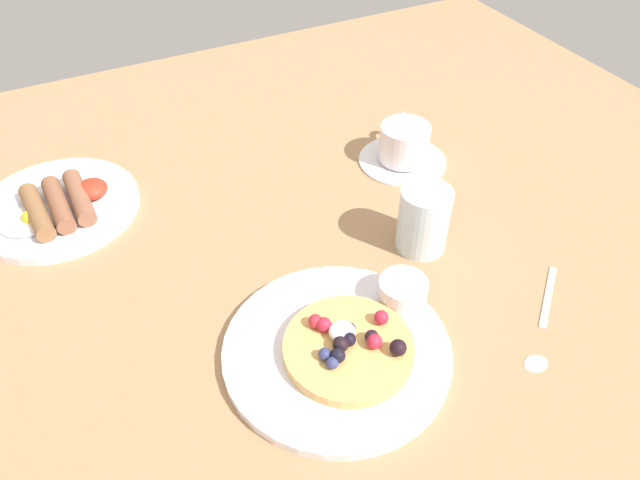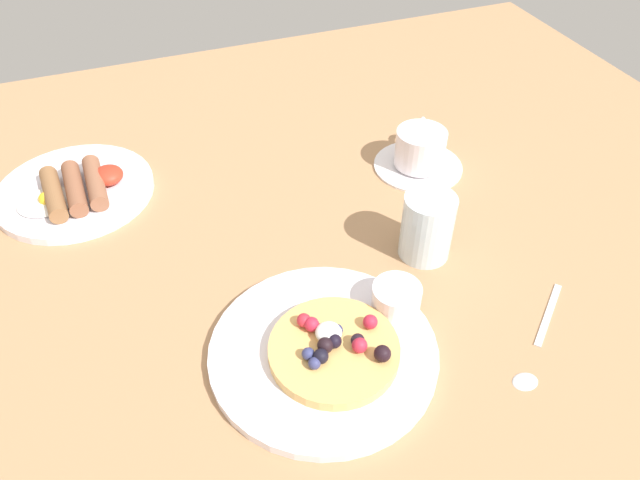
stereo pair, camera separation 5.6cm
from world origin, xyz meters
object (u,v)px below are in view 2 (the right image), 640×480
Objects in this scene: coffee_cup at (420,147)px; water_glass at (427,226)px; breakfast_plate at (75,191)px; coffee_saucer at (418,165)px; syrup_ramekin at (396,297)px; pancake_plate at (323,352)px; teaspoon at (535,352)px.

coffee_cup is 1.10× the size of water_glass.
water_glass reaches higher than breakfast_plate.
syrup_ramekin is at bearing -122.96° from coffee_saucer.
water_glass reaches higher than coffee_saucer.
pancake_plate reaches higher than teaspoon.
teaspoon is (-4.44, -35.68, -3.30)cm from coffee_cup.
water_glass is (-8.24, -17.10, 0.85)cm from coffee_cup.
pancake_plate and breakfast_plate have the same top height.
pancake_plate is at bearing -165.08° from syrup_ramekin.
breakfast_plate is at bearing 166.67° from coffee_saucer.
syrup_ramekin is at bearing -135.15° from water_glass.
syrup_ramekin is at bearing 137.95° from teaspoon.
pancake_plate is at bearing -149.36° from water_glass.
water_glass is at bearing 44.85° from syrup_ramekin.
coffee_saucer is (26.01, 27.53, -0.24)cm from pancake_plate.
water_glass is (40.82, -28.56, 3.81)cm from breakfast_plate.
coffee_cup is (0.09, 0.15, 3.19)cm from coffee_saucer.
coffee_cup is 36.11cm from teaspoon.
breakfast_plate is 1.65× the size of coffee_saucer.
pancake_plate is 23.09cm from teaspoon.
coffee_cup is (26.09, 27.68, 2.95)cm from pancake_plate.
teaspoon is (21.66, -8.01, -0.35)cm from pancake_plate.
breakfast_plate is at bearing 133.43° from teaspoon.
coffee_cup reaches higher than teaspoon.
teaspoon is 19.42cm from water_glass.
pancake_plate is 37.87cm from coffee_saucer.
coffee_saucer is 0.98× the size of teaspoon.
pancake_plate is 2.82× the size of water_glass.
coffee_cup reaches higher than syrup_ramekin.
pancake_plate is at bearing 159.71° from teaspoon.
breakfast_plate is 64.91cm from teaspoon.
syrup_ramekin is 11.38cm from water_glass.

